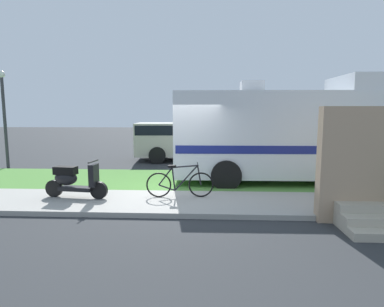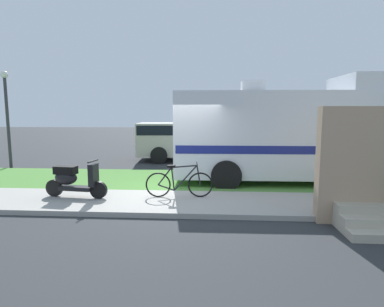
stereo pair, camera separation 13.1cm
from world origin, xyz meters
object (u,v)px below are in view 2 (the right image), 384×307
(scooter, at_px, (73,180))
(bottle_spare, at_px, (364,197))
(motorhome_rv, at_px, (288,133))
(street_lamp_post, at_px, (7,109))
(bicycle, at_px, (179,183))
(pickup_truck_near, at_px, (183,140))
(bottle_green, at_px, (323,201))

(scooter, xyz_separation_m, bottle_spare, (7.24, 0.09, -0.36))
(motorhome_rv, relative_size, bottle_spare, 30.75)
(scooter, relative_size, street_lamp_post, 0.43)
(scooter, distance_m, bicycle, 2.70)
(street_lamp_post, bearing_deg, scooter, -44.42)
(bicycle, bearing_deg, scooter, -176.04)
(motorhome_rv, height_order, bicycle, motorhome_rv)
(pickup_truck_near, xyz_separation_m, bottle_green, (3.98, -7.66, -0.72))
(motorhome_rv, bearing_deg, bicycle, -143.24)
(bicycle, xyz_separation_m, bottle_green, (3.41, -0.55, -0.25))
(bottle_green, height_order, street_lamp_post, street_lamp_post)
(bottle_spare, bearing_deg, street_lamp_post, 159.14)
(pickup_truck_near, relative_size, street_lamp_post, 1.44)
(pickup_truck_near, xyz_separation_m, street_lamp_post, (-6.88, -2.64, 1.44))
(street_lamp_post, bearing_deg, bottle_green, -24.82)
(pickup_truck_near, height_order, street_lamp_post, street_lamp_post)
(motorhome_rv, distance_m, bicycle, 4.20)
(bottle_spare, bearing_deg, motorhome_rv, 117.45)
(bicycle, xyz_separation_m, pickup_truck_near, (-0.56, 7.11, 0.47))
(bicycle, height_order, pickup_truck_near, pickup_truck_near)
(motorhome_rv, height_order, pickup_truck_near, motorhome_rv)
(street_lamp_post, bearing_deg, motorhome_rv, -10.86)
(motorhome_rv, distance_m, bottle_spare, 3.17)
(bottle_green, xyz_separation_m, bottle_spare, (1.14, 0.45, -0.02))
(bicycle, xyz_separation_m, bottle_spare, (4.55, -0.10, -0.27))
(motorhome_rv, xyz_separation_m, pickup_truck_near, (-3.80, 4.69, -0.66))
(pickup_truck_near, bearing_deg, street_lamp_post, -158.99)
(bottle_spare, bearing_deg, pickup_truck_near, 125.34)
(pickup_truck_near, distance_m, bottle_spare, 8.87)
(bicycle, relative_size, street_lamp_post, 0.44)
(scooter, bearing_deg, pickup_truck_near, 73.76)
(bicycle, bearing_deg, bottle_green, -9.14)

